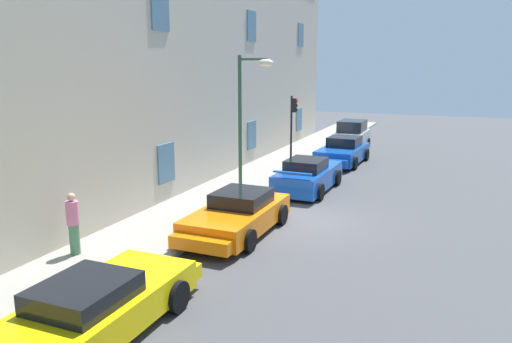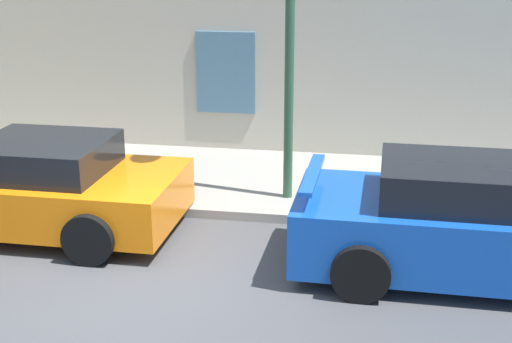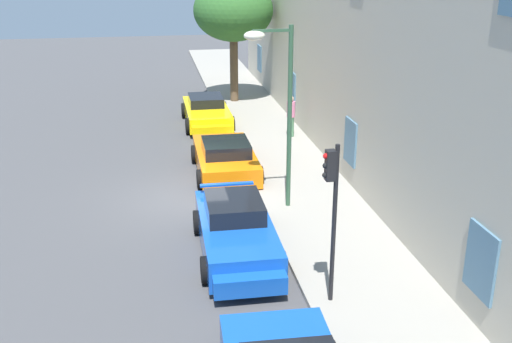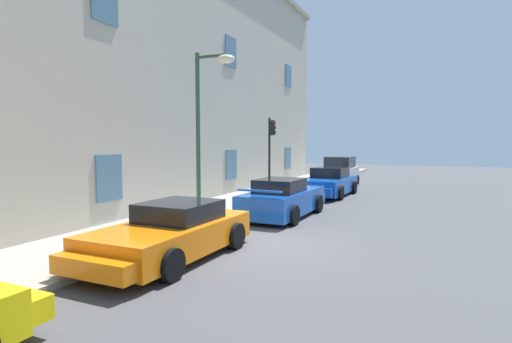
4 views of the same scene
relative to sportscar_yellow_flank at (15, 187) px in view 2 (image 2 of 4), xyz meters
name	(u,v)px [view 2 (image 2 of 4)]	position (x,y,z in m)	size (l,w,h in m)	color
ground_plane	(131,288)	(2.22, -1.56, -0.59)	(80.00, 80.00, 0.00)	#444447
sidewalk	(207,179)	(2.22, 2.33, -0.52)	(60.00, 3.24, 0.14)	gray
sportscar_yellow_flank	(15,187)	(0.00, 0.00, 0.00)	(4.80, 2.26, 1.31)	orange
sportscar_white_middle	(496,229)	(6.47, -0.51, 0.03)	(4.90, 2.13, 1.42)	#144CB2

